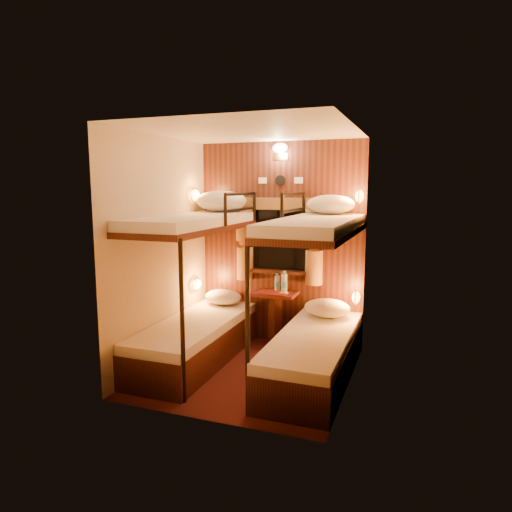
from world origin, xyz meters
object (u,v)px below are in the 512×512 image
at_px(table, 275,311).
at_px(bottle_left, 277,283).
at_px(bottle_right, 284,283).
at_px(bunk_right, 314,323).
at_px(bunk_left, 195,311).

xyz_separation_m(table, bottle_left, (-0.00, 0.07, 0.33)).
height_order(bottle_left, bottle_right, bottle_right).
bearing_deg(bunk_right, table, 129.67).
height_order(bunk_right, bottle_right, bunk_right).
bearing_deg(table, bunk_right, -50.33).
bearing_deg(bottle_right, bunk_right, -55.53).
relative_size(bunk_left, bottle_right, 7.38).
relative_size(bunk_left, bottle_left, 8.94).
distance_m(table, bottle_left, 0.33).
bearing_deg(bunk_right, bottle_right, 124.47).
xyz_separation_m(bunk_left, bottle_right, (0.75, 0.79, 0.20)).
relative_size(table, bottle_left, 3.08).
distance_m(bottle_left, bottle_right, 0.12).
xyz_separation_m(bunk_left, bottle_left, (0.65, 0.85, 0.18)).
xyz_separation_m(table, bottle_right, (0.11, 0.01, 0.35)).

